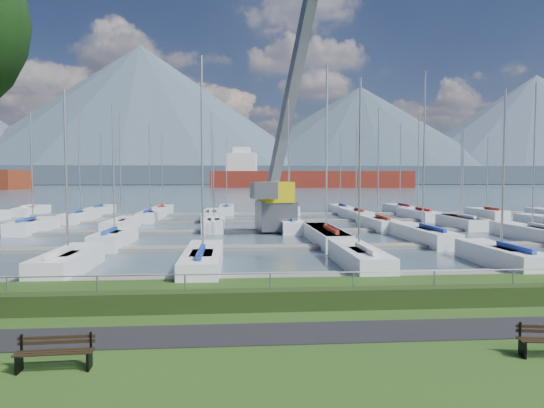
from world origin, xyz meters
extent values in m
cube|color=black|center=(0.00, -3.00, 0.01)|extent=(160.00, 2.00, 0.04)
cube|color=#41535F|center=(0.00, 260.00, -0.40)|extent=(800.00, 540.00, 0.20)
cube|color=#213212|center=(0.00, -0.40, 0.35)|extent=(80.00, 0.70, 0.70)
cylinder|color=gray|center=(0.00, 0.00, 1.20)|extent=(80.00, 0.04, 0.04)
cube|color=#3A4755|center=(0.00, 330.00, 6.00)|extent=(900.00, 80.00, 12.00)
cone|color=#425160|center=(-80.00, 400.00, 57.50)|extent=(340.00, 340.00, 115.00)
cone|color=#3B4957|center=(110.00, 410.00, 42.50)|extent=(300.00, 300.00, 85.00)
cone|color=#465267|center=(280.00, 420.00, 50.00)|extent=(320.00, 320.00, 100.00)
cube|color=slate|center=(0.00, 6.00, -0.22)|extent=(90.00, 1.60, 0.25)
cube|color=slate|center=(0.00, 16.00, -0.22)|extent=(90.00, 1.60, 0.25)
cube|color=slate|center=(0.00, 26.00, -0.22)|extent=(90.00, 1.60, 0.25)
cube|color=slate|center=(0.00, 36.00, -0.22)|extent=(90.00, 1.60, 0.25)
cube|color=gray|center=(0.00, 46.00, -0.22)|extent=(90.00, 1.60, 0.25)
cube|color=black|center=(-7.35, -5.32, 0.23)|extent=(0.08, 0.40, 0.45)
cube|color=black|center=(-7.36, -5.14, 0.65)|extent=(0.05, 0.05, 0.40)
cube|color=black|center=(-5.75, -5.24, 0.23)|extent=(0.08, 0.40, 0.45)
cube|color=black|center=(-5.76, -5.07, 0.65)|extent=(0.05, 0.05, 0.40)
cube|color=black|center=(-6.55, -5.43, 0.45)|extent=(1.80, 0.19, 0.04)
cube|color=black|center=(-6.55, -5.28, 0.45)|extent=(1.80, 0.19, 0.04)
cube|color=black|center=(-6.56, -5.13, 0.45)|extent=(1.80, 0.19, 0.04)
cube|color=black|center=(-6.56, -5.08, 0.62)|extent=(1.80, 0.13, 0.08)
cube|color=black|center=(-6.56, -5.08, 0.74)|extent=(1.80, 0.13, 0.08)
cube|color=black|center=(5.10, -5.30, 0.23)|extent=(0.13, 0.40, 0.45)
cube|color=black|center=(5.13, -5.12, 0.65)|extent=(0.06, 0.06, 0.40)
cube|color=#56595E|center=(1.44, 25.97, 1.20)|extent=(3.61, 3.61, 2.60)
cube|color=gold|center=(1.44, 25.97, 3.30)|extent=(3.04, 3.72, 1.80)
cube|color=#5B5F62|center=(3.24, 30.47, 12.30)|extent=(4.40, 10.98, 19.89)
cube|color=#595B60|center=(0.24, 23.97, 3.50)|extent=(2.28, 2.45, 1.40)
cube|color=maroon|center=(34.51, 213.42, 2.50)|extent=(96.21, 27.82, 10.00)
cube|color=silver|center=(1.49, 216.89, 10.00)|extent=(15.39, 15.39, 12.00)
cube|color=silver|center=(1.49, 216.89, 17.00)|extent=(8.79, 8.79, 4.00)
camera|label=1|loc=(-2.27, -16.96, 4.61)|focal=32.00mm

